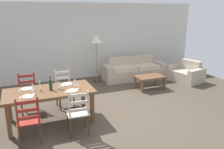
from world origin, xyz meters
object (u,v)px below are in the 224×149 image
at_px(dining_chair_near_right, 78,112).
at_px(coffee_table, 150,78).
at_px(dining_table, 49,94).
at_px(wine_glass_far_left, 33,86).
at_px(dining_chair_near_left, 29,120).
at_px(coffee_cup_primary, 62,87).
at_px(couch, 133,71).
at_px(dining_chair_far_right, 64,89).
at_px(wine_glass_near_right, 78,84).
at_px(armchair_upholstered, 186,74).
at_px(wine_bottle, 51,85).
at_px(dining_chair_far_left, 28,93).
at_px(standing_lamp, 96,42).
at_px(wine_glass_far_right, 75,81).
at_px(wine_glass_near_left, 33,89).

xyz_separation_m(dining_chair_near_right, coffee_table, (2.82, 1.88, -0.12)).
xyz_separation_m(dining_table, wine_glass_far_left, (-0.33, 0.13, 0.20)).
bearing_deg(dining_chair_near_left, coffee_cup_primary, 42.46).
xyz_separation_m(wine_glass_far_left, couch, (3.63, 2.20, -0.57)).
xyz_separation_m(dining_chair_far_right, wine_glass_near_right, (0.14, -0.93, 0.38)).
bearing_deg(dining_chair_near_left, coffee_table, 26.47).
bearing_deg(armchair_upholstered, couch, 149.49).
distance_m(dining_table, wine_bottle, 0.21).
xyz_separation_m(wine_bottle, couch, (3.26, 2.34, -0.58)).
xyz_separation_m(dining_chair_far_left, couch, (3.72, 1.54, -0.19)).
bearing_deg(coffee_cup_primary, standing_lamp, 56.89).
height_order(coffee_table, armchair_upholstered, armchair_upholstered).
height_order(dining_chair_near_left, dining_chair_far_right, same).
height_order(wine_glass_far_right, standing_lamp, standing_lamp).
relative_size(wine_glass_near_left, wine_glass_near_right, 1.00).
distance_m(coffee_table, standing_lamp, 2.18).
height_order(wine_bottle, wine_glass_near_right, wine_bottle).
relative_size(dining_table, dining_chair_far_right, 1.98).
xyz_separation_m(wine_bottle, wine_glass_far_left, (-0.37, 0.14, -0.01)).
bearing_deg(dining_chair_near_left, dining_table, 56.99).
height_order(dining_chair_near_right, standing_lamp, standing_lamp).
bearing_deg(standing_lamp, dining_chair_far_left, -143.96).
height_order(wine_glass_near_right, armchair_upholstered, wine_glass_near_right).
distance_m(dining_chair_near_right, wine_glass_far_left, 1.24).
bearing_deg(wine_glass_near_left, dining_chair_near_left, -104.42).
xyz_separation_m(dining_chair_far_right, standing_lamp, (1.48, 1.74, 0.93)).
distance_m(couch, armchair_upholstered, 1.87).
bearing_deg(wine_glass_far_right, standing_lamp, 60.56).
height_order(wine_glass_far_left, coffee_table, wine_glass_far_left).
distance_m(dining_table, coffee_cup_primary, 0.31).
height_order(dining_chair_near_left, standing_lamp, standing_lamp).
xyz_separation_m(dining_chair_far_left, coffee_table, (3.67, 0.32, -0.12)).
xyz_separation_m(wine_glass_near_right, couch, (2.70, 2.48, -0.57)).
relative_size(wine_glass_near_right, wine_glass_far_left, 1.00).
bearing_deg(wine_bottle, dining_chair_near_left, -125.50).
height_order(dining_table, dining_chair_near_right, dining_chair_near_right).
height_order(wine_glass_near_left, standing_lamp, standing_lamp).
xyz_separation_m(wine_glass_near_right, wine_glass_far_left, (-0.93, 0.28, 0.00)).
bearing_deg(coffee_table, wine_glass_near_left, -160.96).
distance_m(dining_chair_near_right, wine_glass_far_right, 1.00).
bearing_deg(wine_glass_near_left, coffee_table, 19.04).
xyz_separation_m(wine_glass_near_left, wine_glass_near_right, (0.93, -0.03, 0.00)).
relative_size(wine_glass_near_left, wine_glass_far_right, 1.00).
relative_size(dining_chair_near_left, couch, 0.41).
distance_m(wine_bottle, couch, 4.05).
distance_m(wine_glass_near_right, coffee_cup_primary, 0.35).
xyz_separation_m(dining_table, dining_chair_far_left, (-0.42, 0.79, -0.19)).
relative_size(dining_table, dining_chair_near_right, 1.98).
xyz_separation_m(dining_chair_near_left, wine_glass_far_left, (0.16, 0.88, 0.38)).
xyz_separation_m(dining_chair_far_right, coffee_table, (2.79, 0.34, -0.12)).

